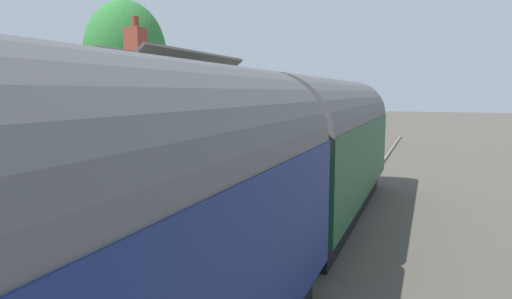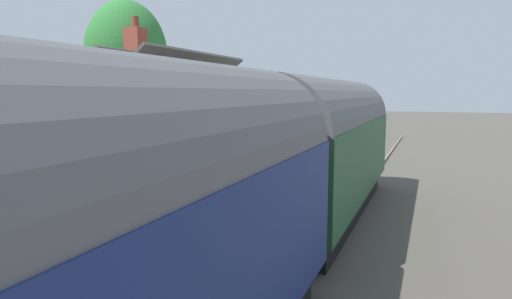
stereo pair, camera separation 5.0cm
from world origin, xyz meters
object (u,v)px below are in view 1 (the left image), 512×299
(tree_distant, at_px, (126,55))
(bench_by_lamp, at_px, (86,194))
(tree_far_left, at_px, (37,74))
(planter_edge_near, at_px, (226,146))
(bench_near_building, at_px, (281,137))
(station_sign_board, at_px, (80,188))
(bench_mid_platform, at_px, (258,143))
(station_building, at_px, (164,128))
(train, at_px, (277,170))
(planter_edge_far, at_px, (294,151))

(tree_distant, bearing_deg, bench_by_lamp, -146.10)
(tree_far_left, bearing_deg, planter_edge_near, -83.68)
(bench_near_building, distance_m, station_sign_board, 16.81)
(bench_mid_platform, xyz_separation_m, station_sign_board, (-13.63, -1.81, 0.71))
(station_sign_board, bearing_deg, bench_mid_platform, 7.55)
(station_building, xyz_separation_m, tree_far_left, (4.61, 11.17, 2.31))
(bench_mid_platform, bearing_deg, planter_edge_near, 93.35)
(bench_by_lamp, relative_size, planter_edge_near, 1.55)
(train, xyz_separation_m, station_sign_board, (-2.80, 2.83, -0.06))
(planter_edge_far, xyz_separation_m, tree_distant, (2.69, 11.01, 4.78))
(station_building, height_order, planter_edge_near, station_building)
(station_sign_board, distance_m, tree_distant, 19.12)
(station_building, distance_m, bench_mid_platform, 6.20)
(station_building, bearing_deg, bench_near_building, -9.90)
(train, bearing_deg, station_sign_board, 134.72)
(bench_near_building, distance_m, tree_far_left, 13.91)
(station_building, height_order, bench_by_lamp, station_building)
(train, xyz_separation_m, tree_far_left, (9.52, 17.27, 2.68))
(station_building, relative_size, planter_edge_far, 10.63)
(station_sign_board, bearing_deg, bench_by_lamp, 41.23)
(bench_by_lamp, height_order, tree_distant, tree_distant)
(bench_by_lamp, bearing_deg, train, -80.39)
(planter_edge_far, bearing_deg, bench_near_building, 25.99)
(bench_by_lamp, distance_m, station_sign_board, 2.79)
(bench_mid_platform, xyz_separation_m, planter_edge_near, (-0.10, 1.69, -0.22))
(train, height_order, tree_distant, tree_distant)
(bench_near_building, relative_size, tree_far_left, 0.21)
(train, distance_m, station_building, 7.84)
(planter_edge_near, height_order, station_sign_board, station_sign_board)
(bench_by_lamp, relative_size, station_sign_board, 0.90)
(station_building, height_order, station_sign_board, station_building)
(planter_edge_near, relative_size, tree_far_left, 0.13)
(bench_by_lamp, distance_m, tree_far_left, 16.68)
(bench_near_building, xyz_separation_m, planter_edge_far, (-4.05, -1.98, -0.18))
(train, xyz_separation_m, planter_edge_far, (9.85, 2.55, -0.95))
(planter_edge_near, bearing_deg, station_sign_board, -165.49)
(planter_edge_near, distance_m, station_sign_board, 14.01)
(bench_mid_platform, distance_m, planter_edge_far, 2.31)
(planter_edge_far, bearing_deg, planter_edge_near, 76.97)
(tree_far_left, bearing_deg, bench_by_lamp, -129.11)
(train, bearing_deg, planter_edge_far, 14.52)
(tree_far_left, bearing_deg, tree_distant, -50.85)
(planter_edge_far, bearing_deg, tree_far_left, 91.31)
(bench_mid_platform, relative_size, tree_far_left, 0.21)
(bench_near_building, xyz_separation_m, bench_by_lamp, (-14.68, 0.08, 0.00))
(planter_edge_far, distance_m, station_sign_board, 12.69)
(station_building, bearing_deg, planter_edge_far, -35.65)
(bench_mid_platform, height_order, station_sign_board, station_sign_board)
(bench_near_building, bearing_deg, planter_edge_near, 150.38)
(planter_edge_near, xyz_separation_m, planter_edge_far, (-0.88, -3.78, 0.04))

